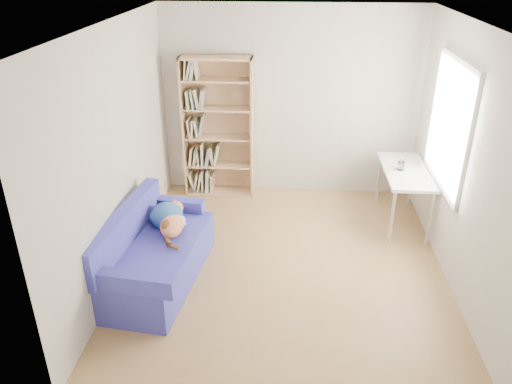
# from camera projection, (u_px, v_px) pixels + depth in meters

# --- Properties ---
(ground) EXTENTS (4.00, 4.00, 0.00)m
(ground) POSITION_uv_depth(u_px,v_px,m) (284.00, 266.00, 5.60)
(ground) COLOR olive
(ground) RESTS_ON ground
(room_shell) EXTENTS (3.54, 4.04, 2.62)m
(room_shell) POSITION_uv_depth(u_px,v_px,m) (299.00, 126.00, 4.90)
(room_shell) COLOR silver
(room_shell) RESTS_ON ground
(sofa) EXTENTS (0.98, 1.74, 0.82)m
(sofa) POSITION_uv_depth(u_px,v_px,m) (155.00, 252.00, 5.27)
(sofa) COLOR navy
(sofa) RESTS_ON ground
(bookshelf) EXTENTS (0.97, 0.30, 1.95)m
(bookshelf) POSITION_uv_depth(u_px,v_px,m) (218.00, 134.00, 6.91)
(bookshelf) COLOR tan
(bookshelf) RESTS_ON ground
(desk) EXTENTS (0.54, 1.18, 0.75)m
(desk) POSITION_uv_depth(u_px,v_px,m) (405.00, 175.00, 6.18)
(desk) COLOR silver
(desk) RESTS_ON ground
(pen_cup) EXTENTS (0.09, 0.09, 0.17)m
(pen_cup) POSITION_uv_depth(u_px,v_px,m) (401.00, 165.00, 6.12)
(pen_cup) COLOR white
(pen_cup) RESTS_ON desk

